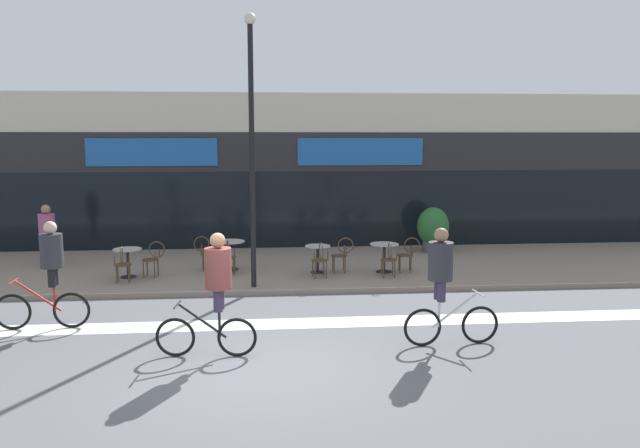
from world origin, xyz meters
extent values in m
plane|color=#5B5B60|center=(0.00, 0.00, 0.00)|extent=(120.00, 120.00, 0.00)
cube|color=gray|center=(0.00, 7.25, 0.06)|extent=(40.00, 5.50, 0.12)
cube|color=beige|center=(0.00, 12.00, 2.46)|extent=(40.00, 4.00, 4.92)
cube|color=black|center=(0.00, 10.03, 1.32)|extent=(38.80, 0.10, 2.40)
cube|color=#232326|center=(0.00, 10.05, 3.12)|extent=(39.20, 0.14, 1.20)
cube|color=#1E56A3|center=(-3.19, 9.98, 3.12)|extent=(3.93, 0.08, 0.84)
cube|color=#1E56A3|center=(3.19, 9.98, 3.12)|extent=(3.93, 0.08, 0.84)
cube|color=silver|center=(0.00, 2.28, 0.00)|extent=(36.00, 0.70, 0.01)
cylinder|color=black|center=(-3.20, 6.12, 0.13)|extent=(0.38, 0.38, 0.02)
cylinder|color=black|center=(-3.20, 6.12, 0.47)|extent=(0.07, 0.07, 0.70)
cylinder|color=#ADA8A3|center=(-3.20, 6.12, 0.83)|extent=(0.70, 0.70, 0.02)
cylinder|color=black|center=(-0.74, 6.81, 0.13)|extent=(0.44, 0.44, 0.02)
cylinder|color=black|center=(-0.74, 6.81, 0.49)|extent=(0.07, 0.07, 0.74)
cylinder|color=#ADA8A3|center=(-0.74, 6.81, 0.87)|extent=(0.80, 0.80, 0.02)
cylinder|color=black|center=(1.53, 6.24, 0.13)|extent=(0.36, 0.36, 0.02)
cylinder|color=black|center=(1.53, 6.24, 0.46)|extent=(0.07, 0.07, 0.68)
cylinder|color=#ADA8A3|center=(1.53, 6.24, 0.81)|extent=(0.65, 0.65, 0.02)
cylinder|color=black|center=(3.24, 6.15, 0.13)|extent=(0.41, 0.41, 0.02)
cylinder|color=black|center=(3.24, 6.15, 0.48)|extent=(0.07, 0.07, 0.72)
cylinder|color=#ADA8A3|center=(3.24, 6.15, 0.85)|extent=(0.74, 0.74, 0.02)
cylinder|color=#4C3823|center=(-3.20, 5.57, 0.56)|extent=(0.44, 0.44, 0.03)
cylinder|color=#4C3823|center=(-3.36, 5.69, 0.33)|extent=(0.03, 0.03, 0.42)
cylinder|color=#4C3823|center=(-3.08, 5.72, 0.33)|extent=(0.03, 0.03, 0.42)
cylinder|color=#4C3823|center=(-3.32, 5.41, 0.33)|extent=(0.03, 0.03, 0.42)
cylinder|color=#4C3823|center=(-3.04, 5.45, 0.33)|extent=(0.03, 0.03, 0.42)
torus|color=#4C3823|center=(-3.18, 5.40, 0.82)|extent=(0.07, 0.41, 0.41)
cylinder|color=#4C3823|center=(-3.35, 5.38, 0.68)|extent=(0.03, 0.03, 0.23)
cylinder|color=#4C3823|center=(-3.01, 5.42, 0.68)|extent=(0.03, 0.03, 0.23)
cylinder|color=#4C3823|center=(-2.65, 6.12, 0.56)|extent=(0.45, 0.45, 0.03)
cylinder|color=#4C3823|center=(-2.81, 6.00, 0.33)|extent=(0.03, 0.03, 0.42)
cylinder|color=#4C3823|center=(-2.77, 6.28, 0.33)|extent=(0.03, 0.03, 0.42)
cylinder|color=#4C3823|center=(-2.53, 5.96, 0.33)|extent=(0.03, 0.03, 0.42)
cylinder|color=#4C3823|center=(-2.49, 6.24, 0.33)|extent=(0.03, 0.03, 0.42)
torus|color=#4C3823|center=(-2.48, 6.10, 0.82)|extent=(0.41, 0.08, 0.41)
cylinder|color=#4C3823|center=(-2.51, 5.93, 0.68)|extent=(0.03, 0.03, 0.23)
cylinder|color=#4C3823|center=(-2.46, 6.27, 0.68)|extent=(0.03, 0.03, 0.23)
cylinder|color=#4C3823|center=(-0.74, 6.26, 0.56)|extent=(0.41, 0.41, 0.03)
cylinder|color=#4C3823|center=(-0.87, 6.41, 0.33)|extent=(0.03, 0.03, 0.42)
cylinder|color=#4C3823|center=(-0.59, 6.40, 0.33)|extent=(0.03, 0.03, 0.42)
cylinder|color=#4C3823|center=(-0.88, 6.13, 0.33)|extent=(0.03, 0.03, 0.42)
cylinder|color=#4C3823|center=(-0.60, 6.12, 0.33)|extent=(0.03, 0.03, 0.42)
torus|color=#4C3823|center=(-0.74, 6.09, 0.82)|extent=(0.04, 0.41, 0.41)
cylinder|color=#4C3823|center=(-0.91, 6.10, 0.68)|extent=(0.03, 0.03, 0.23)
cylinder|color=#4C3823|center=(-0.57, 6.09, 0.68)|extent=(0.03, 0.03, 0.23)
cylinder|color=#4C3823|center=(-1.29, 6.81, 0.56)|extent=(0.43, 0.43, 0.03)
cylinder|color=#4C3823|center=(-1.16, 6.96, 0.33)|extent=(0.03, 0.03, 0.42)
cylinder|color=#4C3823|center=(-1.14, 6.68, 0.33)|extent=(0.03, 0.03, 0.42)
cylinder|color=#4C3823|center=(-1.44, 6.94, 0.33)|extent=(0.03, 0.03, 0.42)
cylinder|color=#4C3823|center=(-1.42, 6.66, 0.33)|extent=(0.03, 0.03, 0.42)
torus|color=#4C3823|center=(-1.46, 6.80, 0.82)|extent=(0.41, 0.06, 0.41)
cylinder|color=#4C3823|center=(-1.47, 6.97, 0.68)|extent=(0.03, 0.03, 0.23)
cylinder|color=#4C3823|center=(-1.45, 6.63, 0.68)|extent=(0.03, 0.03, 0.23)
cylinder|color=#4C3823|center=(1.53, 5.69, 0.56)|extent=(0.45, 0.45, 0.03)
cylinder|color=#4C3823|center=(1.37, 5.81, 0.33)|extent=(0.03, 0.03, 0.42)
cylinder|color=#4C3823|center=(1.65, 5.85, 0.33)|extent=(0.03, 0.03, 0.42)
cylinder|color=#4C3823|center=(1.41, 5.53, 0.33)|extent=(0.03, 0.03, 0.42)
cylinder|color=#4C3823|center=(1.69, 5.58, 0.33)|extent=(0.03, 0.03, 0.42)
torus|color=#4C3823|center=(1.56, 5.52, 0.82)|extent=(0.09, 0.41, 0.41)
cylinder|color=#4C3823|center=(1.39, 5.50, 0.68)|extent=(0.03, 0.03, 0.23)
cylinder|color=#4C3823|center=(1.73, 5.55, 0.68)|extent=(0.03, 0.03, 0.23)
cylinder|color=#4C3823|center=(2.08, 6.24, 0.56)|extent=(0.41, 0.41, 0.03)
cylinder|color=#4C3823|center=(1.95, 6.10, 0.33)|extent=(0.03, 0.03, 0.42)
cylinder|color=#4C3823|center=(1.94, 6.38, 0.33)|extent=(0.03, 0.03, 0.42)
cylinder|color=#4C3823|center=(2.23, 6.11, 0.33)|extent=(0.03, 0.03, 0.42)
cylinder|color=#4C3823|center=(2.22, 6.39, 0.33)|extent=(0.03, 0.03, 0.42)
torus|color=#4C3823|center=(2.25, 6.25, 0.82)|extent=(0.41, 0.03, 0.41)
cylinder|color=#4C3823|center=(2.26, 6.08, 0.68)|extent=(0.03, 0.03, 0.23)
cylinder|color=#4C3823|center=(2.25, 6.42, 0.68)|extent=(0.03, 0.03, 0.23)
cylinder|color=#4C3823|center=(3.24, 5.60, 0.56)|extent=(0.40, 0.40, 0.03)
cylinder|color=#4C3823|center=(3.11, 5.74, 0.33)|extent=(0.03, 0.03, 0.42)
cylinder|color=#4C3823|center=(3.39, 5.74, 0.33)|extent=(0.03, 0.03, 0.42)
cylinder|color=#4C3823|center=(3.10, 5.46, 0.33)|extent=(0.03, 0.03, 0.42)
cylinder|color=#4C3823|center=(3.38, 5.46, 0.33)|extent=(0.03, 0.03, 0.42)
torus|color=#4C3823|center=(3.24, 5.43, 0.82)|extent=(0.03, 0.41, 0.41)
cylinder|color=#4C3823|center=(3.07, 5.43, 0.68)|extent=(0.03, 0.03, 0.23)
cylinder|color=#4C3823|center=(3.41, 5.43, 0.68)|extent=(0.03, 0.03, 0.23)
cylinder|color=#4C3823|center=(3.79, 6.15, 0.56)|extent=(0.44, 0.44, 0.03)
cylinder|color=#4C3823|center=(3.64, 6.03, 0.33)|extent=(0.03, 0.03, 0.42)
cylinder|color=#4C3823|center=(3.67, 6.31, 0.33)|extent=(0.03, 0.03, 0.42)
cylinder|color=#4C3823|center=(3.92, 6.00, 0.33)|extent=(0.03, 0.03, 0.42)
cylinder|color=#4C3823|center=(3.95, 6.28, 0.33)|extent=(0.03, 0.03, 0.42)
torus|color=#4C3823|center=(3.96, 6.13, 0.82)|extent=(0.41, 0.07, 0.41)
cylinder|color=#4C3823|center=(3.94, 5.96, 0.68)|extent=(0.03, 0.03, 0.23)
cylinder|color=#4C3823|center=(3.98, 6.30, 0.68)|extent=(0.03, 0.03, 0.23)
cylinder|color=#4C4C51|center=(5.26, 8.87, 0.31)|extent=(0.60, 0.60, 0.38)
ellipsoid|color=#28662D|center=(5.26, 8.87, 0.90)|extent=(0.96, 0.96, 1.15)
cylinder|color=black|center=(-0.07, 4.87, 3.10)|extent=(0.12, 0.12, 5.96)
sphere|color=beige|center=(-0.07, 4.87, 6.15)|extent=(0.26, 0.26, 0.26)
torus|color=black|center=(-1.28, 0.64, 0.33)|extent=(0.66, 0.11, 0.65)
torus|color=black|center=(-0.27, 0.55, 0.33)|extent=(0.66, 0.11, 0.65)
cylinder|color=black|center=(-0.83, 0.60, 0.60)|extent=(0.79, 0.11, 0.59)
cylinder|color=black|center=(-0.56, 0.57, 0.56)|extent=(0.04, 0.04, 0.46)
cylinder|color=black|center=(-1.23, 0.63, 0.88)|extent=(0.07, 0.48, 0.03)
cylinder|color=#382D47|center=(-0.56, 0.49, 0.97)|extent=(0.16, 0.16, 0.37)
cylinder|color=#382D47|center=(-0.55, 0.66, 0.97)|extent=(0.16, 0.16, 0.37)
cylinder|color=brown|center=(-0.56, 0.57, 1.48)|extent=(0.47, 0.47, 0.66)
sphere|color=#9E7051|center=(-0.56, 0.57, 1.94)|extent=(0.25, 0.25, 0.25)
torus|color=black|center=(3.92, 0.84, 0.33)|extent=(0.67, 0.10, 0.67)
torus|color=black|center=(2.89, 0.78, 0.33)|extent=(0.67, 0.10, 0.67)
cylinder|color=silver|center=(3.46, 0.81, 0.62)|extent=(0.81, 0.09, 0.60)
cylinder|color=silver|center=(3.18, 0.80, 0.57)|extent=(0.04, 0.04, 0.47)
cylinder|color=silver|center=(3.87, 0.84, 0.90)|extent=(0.06, 0.48, 0.03)
cylinder|color=#382D47|center=(3.17, 0.88, 0.98)|extent=(0.16, 0.16, 0.36)
cylinder|color=#382D47|center=(3.18, 0.72, 0.98)|extent=(0.16, 0.16, 0.36)
cylinder|color=#2D2D33|center=(3.18, 0.80, 1.49)|extent=(0.45, 0.45, 0.65)
sphere|color=#9E7051|center=(3.18, 0.80, 1.94)|extent=(0.24, 0.24, 0.24)
torus|color=black|center=(-4.52, 2.36, 0.34)|extent=(0.69, 0.07, 0.69)
torus|color=black|center=(-3.45, 2.38, 0.34)|extent=(0.69, 0.07, 0.69)
cylinder|color=red|center=(-4.04, 2.37, 0.64)|extent=(0.83, 0.06, 0.62)
cylinder|color=red|center=(-3.75, 2.37, 0.58)|extent=(0.04, 0.04, 0.48)
cylinder|color=red|center=(-4.46, 2.36, 0.93)|extent=(0.04, 0.48, 0.03)
cylinder|color=black|center=(-3.75, 2.29, 1.00)|extent=(0.15, 0.15, 0.35)
cylinder|color=black|center=(-3.75, 2.45, 1.00)|extent=(0.15, 0.15, 0.35)
cylinder|color=#2D2D33|center=(-3.75, 2.37, 1.49)|extent=(0.42, 0.42, 0.63)
sphere|color=beige|center=(-3.75, 2.37, 1.92)|extent=(0.24, 0.24, 0.24)
cylinder|color=black|center=(-5.63, 7.65, 0.50)|extent=(0.16, 0.16, 0.76)
cylinder|color=black|center=(-5.65, 7.81, 0.50)|extent=(0.16, 0.16, 0.76)
cylinder|color=#A84C7F|center=(-5.64, 7.73, 1.21)|extent=(0.47, 0.47, 0.66)
sphere|color=#9E7051|center=(-5.64, 7.73, 1.66)|extent=(0.25, 0.25, 0.25)
camera|label=1|loc=(0.22, -9.39, 3.59)|focal=35.00mm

